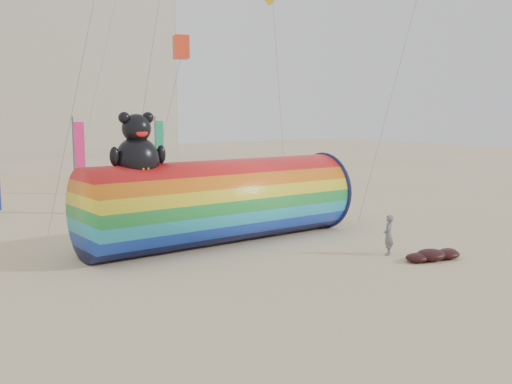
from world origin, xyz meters
TOP-DOWN VIEW (x-y plane):
  - ground at (0.00, 0.00)m, footprint 160.00×160.00m
  - windsock_assembly at (0.71, 4.15)m, footprint 11.81×3.60m
  - kite_handler at (4.49, -1.50)m, footprint 0.67×0.62m
  - fabric_bundle at (5.28, -2.96)m, footprint 2.62×1.35m
  - festival_banners at (-0.61, 16.17)m, footprint 11.41×3.94m

SIDE VIEW (x-z plane):
  - ground at x=0.00m, z-range 0.00..0.00m
  - fabric_bundle at x=5.28m, z-range -0.03..0.37m
  - kite_handler at x=4.49m, z-range 0.00..1.53m
  - windsock_assembly at x=0.71m, z-range -0.92..4.53m
  - festival_banners at x=-0.61m, z-range 0.04..5.24m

